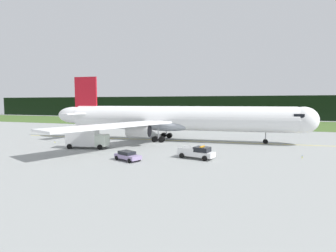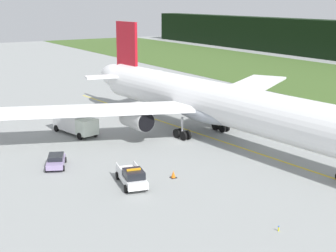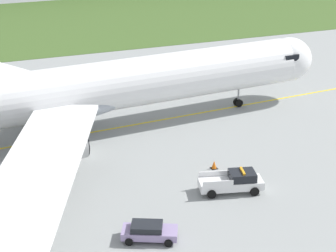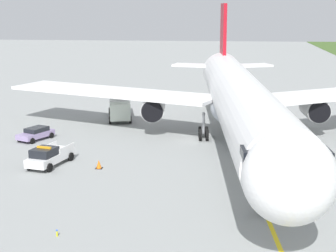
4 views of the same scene
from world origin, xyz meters
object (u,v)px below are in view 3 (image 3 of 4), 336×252
(airliner, at_px, (82,91))
(apron_cone, at_px, (214,165))
(ops_pickup_truck, at_px, (233,182))
(staff_car, at_px, (149,231))

(airliner, bearing_deg, apron_cone, -52.61)
(airliner, height_order, ops_pickup_truck, airliner)
(ops_pickup_truck, relative_size, apron_cone, 7.57)
(ops_pickup_truck, relative_size, staff_car, 1.28)
(apron_cone, bearing_deg, ops_pickup_truck, -94.07)
(airliner, relative_size, apron_cone, 75.43)
(ops_pickup_truck, bearing_deg, apron_cone, 85.93)
(ops_pickup_truck, height_order, apron_cone, ops_pickup_truck)
(ops_pickup_truck, height_order, staff_car, ops_pickup_truck)
(airliner, distance_m, staff_car, 21.25)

